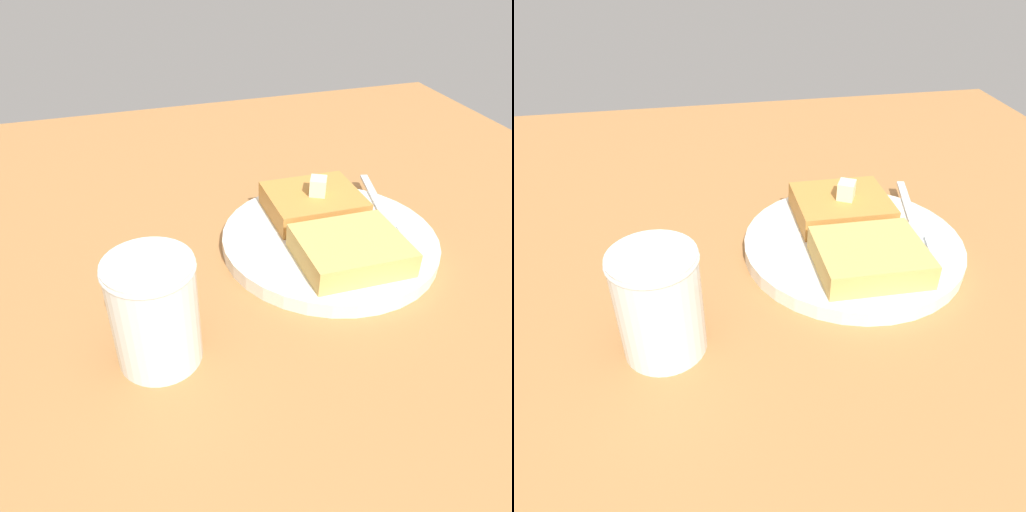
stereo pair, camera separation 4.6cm
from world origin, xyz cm
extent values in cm
cube|color=#A36D3C|center=(0.00, 0.00, 1.00)|extent=(96.08, 96.08, 1.99)
cylinder|color=silver|center=(2.83, 4.72, 2.79)|extent=(23.29, 23.29, 1.59)
torus|color=#323A3C|center=(2.83, 4.72, 3.18)|extent=(23.29, 23.29, 0.80)
cube|color=#BE7D37|center=(-2.10, 4.76, 4.87)|extent=(8.99, 10.44, 2.58)
cube|color=tan|center=(7.75, 4.67, 4.87)|extent=(8.99, 10.44, 2.58)
cube|color=beige|center=(-1.79, 5.08, 7.15)|extent=(2.56, 2.48, 1.96)
cube|color=silver|center=(-3.72, 13.47, 3.76)|extent=(9.92, 3.28, 0.36)
cube|color=silver|center=(2.49, 11.93, 3.76)|extent=(3.25, 2.81, 0.36)
cube|color=silver|center=(5.60, 12.01, 3.76)|extent=(3.18, 1.08, 0.36)
cube|color=silver|center=(5.47, 11.47, 3.76)|extent=(3.18, 1.08, 0.36)
cube|color=silver|center=(5.34, 10.94, 3.76)|extent=(3.18, 1.08, 0.36)
cube|color=silver|center=(5.21, 10.41, 3.76)|extent=(3.18, 1.08, 0.36)
cylinder|color=#431C08|center=(13.43, -15.27, 5.40)|extent=(6.43, 6.43, 6.81)
cylinder|color=silver|center=(13.43, -15.27, 6.81)|extent=(6.99, 6.99, 9.63)
torus|color=silver|center=(13.43, -15.27, 11.17)|extent=(7.21, 7.21, 0.50)
camera|label=1|loc=(43.78, -16.35, 33.17)|focal=35.00mm
camera|label=2|loc=(44.86, -11.90, 33.17)|focal=35.00mm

